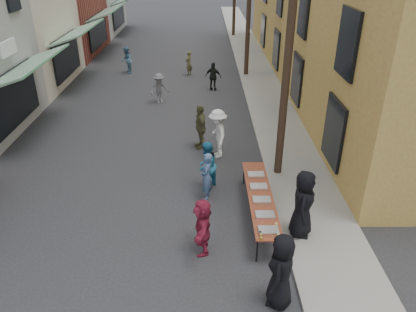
{
  "coord_description": "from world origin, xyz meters",
  "views": [
    {
      "loc": [
        1.77,
        -9.2,
        7.11
      ],
      "look_at": [
        1.87,
        1.9,
        1.3
      ],
      "focal_mm": 35.0,
      "sensor_mm": 36.0,
      "label": 1
    }
  ],
  "objects_px": {
    "catering_tray_sausage": "(269,231)",
    "utility_pole_near": "(289,43)",
    "guest_front_a": "(281,271)",
    "server": "(303,204)",
    "serving_table": "(260,197)",
    "guest_front_c": "(207,166)"
  },
  "relations": [
    {
      "from": "catering_tray_sausage",
      "to": "guest_front_c",
      "type": "bearing_deg",
      "value": 114.94
    },
    {
      "from": "utility_pole_near",
      "to": "guest_front_a",
      "type": "bearing_deg",
      "value": -98.99
    },
    {
      "from": "serving_table",
      "to": "server",
      "type": "height_order",
      "value": "server"
    },
    {
      "from": "utility_pole_near",
      "to": "guest_front_a",
      "type": "relative_size",
      "value": 4.92
    },
    {
      "from": "catering_tray_sausage",
      "to": "utility_pole_near",
      "type": "bearing_deg",
      "value": 77.14
    },
    {
      "from": "catering_tray_sausage",
      "to": "guest_front_a",
      "type": "distance_m",
      "value": 1.54
    },
    {
      "from": "utility_pole_near",
      "to": "catering_tray_sausage",
      "type": "distance_m",
      "value": 5.65
    },
    {
      "from": "serving_table",
      "to": "catering_tray_sausage",
      "type": "height_order",
      "value": "catering_tray_sausage"
    },
    {
      "from": "guest_front_a",
      "to": "catering_tray_sausage",
      "type": "bearing_deg",
      "value": -154.6
    },
    {
      "from": "server",
      "to": "serving_table",
      "type": "bearing_deg",
      "value": 65.96
    },
    {
      "from": "utility_pole_near",
      "to": "server",
      "type": "bearing_deg",
      "value": -89.15
    },
    {
      "from": "catering_tray_sausage",
      "to": "server",
      "type": "relative_size",
      "value": 0.26
    },
    {
      "from": "guest_front_a",
      "to": "utility_pole_near",
      "type": "bearing_deg",
      "value": -165.34
    },
    {
      "from": "serving_table",
      "to": "guest_front_c",
      "type": "height_order",
      "value": "guest_front_c"
    },
    {
      "from": "serving_table",
      "to": "guest_front_a",
      "type": "height_order",
      "value": "guest_front_a"
    },
    {
      "from": "catering_tray_sausage",
      "to": "guest_front_a",
      "type": "relative_size",
      "value": 0.27
    },
    {
      "from": "utility_pole_near",
      "to": "serving_table",
      "type": "bearing_deg",
      "value": -110.76
    },
    {
      "from": "serving_table",
      "to": "catering_tray_sausage",
      "type": "distance_m",
      "value": 1.65
    },
    {
      "from": "guest_front_a",
      "to": "guest_front_c",
      "type": "relative_size",
      "value": 1.11
    },
    {
      "from": "server",
      "to": "guest_front_c",
      "type": "bearing_deg",
      "value": 62.49
    },
    {
      "from": "guest_front_a",
      "to": "server",
      "type": "relative_size",
      "value": 0.96
    },
    {
      "from": "utility_pole_near",
      "to": "server",
      "type": "distance_m",
      "value": 4.82
    }
  ]
}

